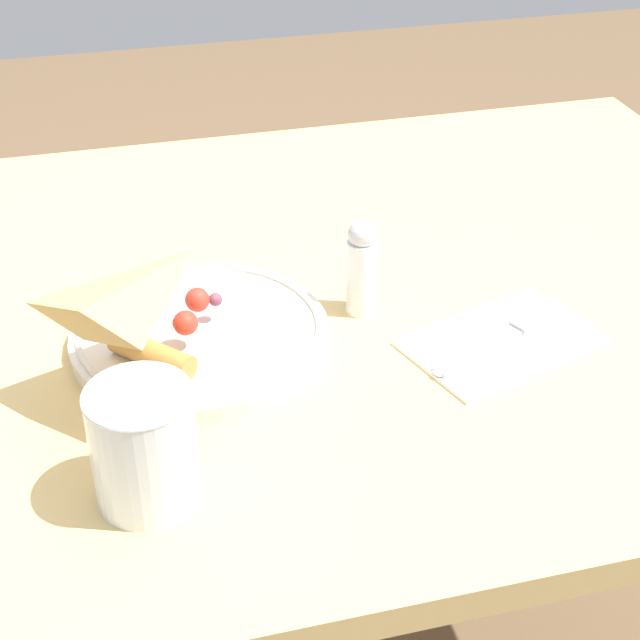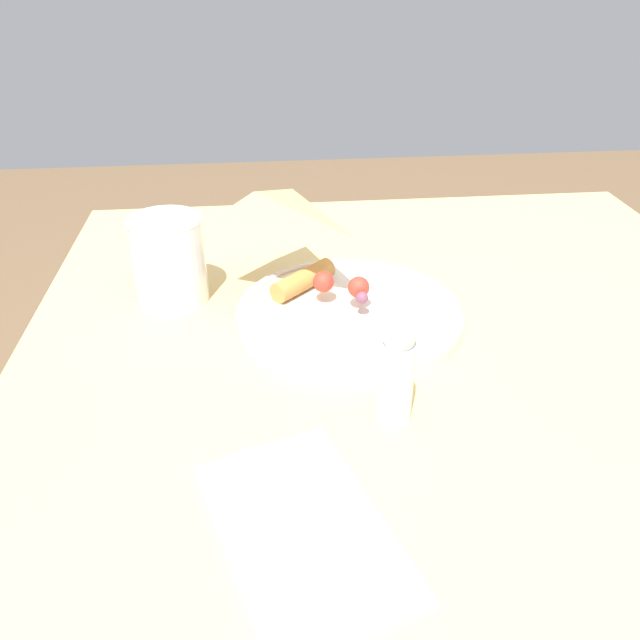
{
  "view_description": "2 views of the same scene",
  "coord_description": "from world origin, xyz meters",
  "px_view_note": "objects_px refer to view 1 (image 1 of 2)",
  "views": [
    {
      "loc": [
        0.25,
        0.85,
        1.25
      ],
      "look_at": [
        0.06,
        0.12,
        0.74
      ],
      "focal_mm": 55.0,
      "sensor_mm": 36.0,
      "label": 1
    },
    {
      "loc": [
        -0.41,
        0.16,
        1.07
      ],
      "look_at": [
        0.06,
        0.11,
        0.77
      ],
      "focal_mm": 35.0,
      "sensor_mm": 36.0,
      "label": 2
    }
  ],
  "objects_px": {
    "dining_table": "(350,358)",
    "napkin_folded": "(501,341)",
    "butter_knife": "(507,334)",
    "plate_pizza": "(199,331)",
    "milk_glass": "(144,451)",
    "salt_shaker": "(361,266)"
  },
  "relations": [
    {
      "from": "dining_table",
      "to": "butter_knife",
      "type": "bearing_deg",
      "value": 130.5
    },
    {
      "from": "dining_table",
      "to": "napkin_folded",
      "type": "bearing_deg",
      "value": 127.88
    },
    {
      "from": "milk_glass",
      "to": "napkin_folded",
      "type": "relative_size",
      "value": 0.49
    },
    {
      "from": "plate_pizza",
      "to": "butter_knife",
      "type": "distance_m",
      "value": 0.3
    },
    {
      "from": "dining_table",
      "to": "milk_glass",
      "type": "bearing_deg",
      "value": 47.81
    },
    {
      "from": "plate_pizza",
      "to": "butter_knife",
      "type": "relative_size",
      "value": 1.46
    },
    {
      "from": "dining_table",
      "to": "salt_shaker",
      "type": "relative_size",
      "value": 10.48
    },
    {
      "from": "plate_pizza",
      "to": "milk_glass",
      "type": "xyz_separation_m",
      "value": [
        0.07,
        0.2,
        0.03
      ]
    },
    {
      "from": "plate_pizza",
      "to": "milk_glass",
      "type": "height_order",
      "value": "milk_glass"
    },
    {
      "from": "dining_table",
      "to": "napkin_folded",
      "type": "distance_m",
      "value": 0.21
    },
    {
      "from": "butter_knife",
      "to": "salt_shaker",
      "type": "bearing_deg",
      "value": -60.7
    },
    {
      "from": "milk_glass",
      "to": "butter_knife",
      "type": "xyz_separation_m",
      "value": [
        -0.36,
        -0.13,
        -0.04
      ]
    },
    {
      "from": "dining_table",
      "to": "napkin_folded",
      "type": "height_order",
      "value": "napkin_folded"
    },
    {
      "from": "butter_knife",
      "to": "napkin_folded",
      "type": "bearing_deg",
      "value": 0.0
    },
    {
      "from": "plate_pizza",
      "to": "butter_knife",
      "type": "height_order",
      "value": "plate_pizza"
    },
    {
      "from": "dining_table",
      "to": "milk_glass",
      "type": "height_order",
      "value": "milk_glass"
    },
    {
      "from": "dining_table",
      "to": "plate_pizza",
      "type": "relative_size",
      "value": 4.31
    },
    {
      "from": "dining_table",
      "to": "milk_glass",
      "type": "distance_m",
      "value": 0.39
    },
    {
      "from": "butter_knife",
      "to": "milk_glass",
      "type": "bearing_deg",
      "value": -5.95
    },
    {
      "from": "salt_shaker",
      "to": "dining_table",
      "type": "bearing_deg",
      "value": -95.86
    },
    {
      "from": "dining_table",
      "to": "plate_pizza",
      "type": "distance_m",
      "value": 0.22
    },
    {
      "from": "dining_table",
      "to": "butter_knife",
      "type": "xyz_separation_m",
      "value": [
        -0.12,
        0.14,
        0.1
      ]
    }
  ]
}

